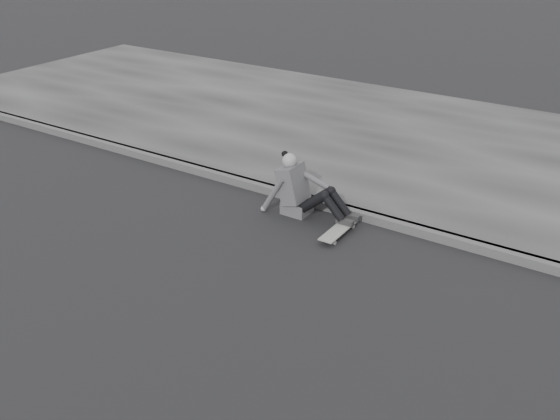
# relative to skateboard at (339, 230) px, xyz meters

# --- Properties ---
(ground) EXTENTS (80.00, 80.00, 0.00)m
(ground) POSITION_rel_skateboard_xyz_m (1.30, -2.00, -0.07)
(ground) COLOR black
(ground) RESTS_ON ground
(curb) EXTENTS (24.00, 0.16, 0.12)m
(curb) POSITION_rel_skateboard_xyz_m (1.30, 0.58, -0.01)
(curb) COLOR #4A4A4A
(curb) RESTS_ON ground
(sidewalk) EXTENTS (24.00, 6.00, 0.12)m
(sidewalk) POSITION_rel_skateboard_xyz_m (1.30, 3.60, -0.01)
(sidewalk) COLOR #383838
(sidewalk) RESTS_ON ground
(skateboard) EXTENTS (0.20, 0.78, 0.09)m
(skateboard) POSITION_rel_skateboard_xyz_m (0.00, 0.00, 0.00)
(skateboard) COLOR #9A9B96
(skateboard) RESTS_ON ground
(seated_woman) EXTENTS (1.38, 0.46, 0.88)m
(seated_woman) POSITION_rel_skateboard_xyz_m (-0.73, 0.25, 0.29)
(seated_woman) COLOR #4D4D4F
(seated_woman) RESTS_ON ground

